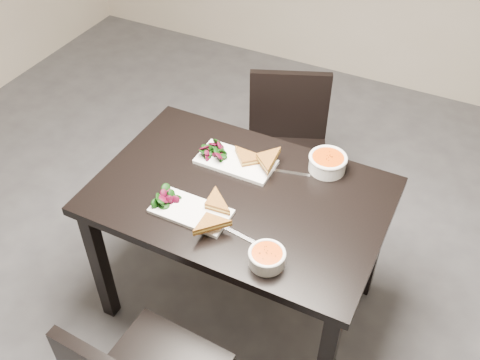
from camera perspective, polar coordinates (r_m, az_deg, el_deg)
The scene contains 13 objects.
ground at distance 2.72m, azimuth -2.33°, elevation -15.05°, with size 5.00×5.00×0.00m, color #47474C.
table at distance 2.30m, azimuth 0.00°, elevation -3.11°, with size 1.20×0.80×0.75m.
chair_far at distance 2.91m, azimuth 4.98°, elevation 3.89°, with size 0.55×0.55×0.85m.
plate_near at distance 2.15m, azimuth -5.18°, elevation -3.30°, with size 0.31×0.16×0.02m, color white.
sandwich_near at distance 2.11m, azimuth -3.51°, elevation -2.98°, with size 0.16×0.12×0.05m, color #A86423, non-canonical shape.
salad_near at distance 2.17m, azimuth -7.50°, elevation -1.91°, with size 0.10×0.09×0.04m, color black, non-canonical shape.
soup_bowl_near at distance 1.95m, azimuth 2.85°, elevation -8.11°, with size 0.14×0.14×0.06m.
cutlery_near at distance 2.06m, azimuth 0.36°, elevation -6.02°, with size 0.18×0.02×0.00m, color silver.
plate_far at distance 2.36m, azimuth -0.45°, elevation 1.93°, with size 0.34×0.17×0.02m, color white.
sandwich_far at distance 2.31m, azimuth 0.82°, elevation 1.93°, with size 0.17×0.13×0.06m, color #A86423, non-canonical shape.
salad_far at distance 2.38m, azimuth -2.61°, elevation 3.21°, with size 0.11×0.10×0.05m, color black, non-canonical shape.
soup_bowl_far at distance 2.34m, azimuth 9.22°, elevation 1.89°, with size 0.17×0.17×0.07m.
cutlery_far at distance 2.33m, azimuth 5.21°, elevation 0.80°, with size 0.18×0.02×0.00m, color silver.
Camera 1 is at (0.75, -1.26, 2.29)m, focal length 40.47 mm.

